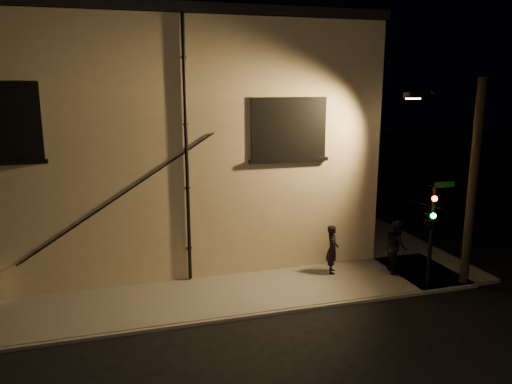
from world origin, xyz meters
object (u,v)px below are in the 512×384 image
object	(u,v)px
pedestrian_a	(332,249)
pedestrian_b	(396,246)
streetlamp_pole	(468,178)
traffic_signal	(429,218)

from	to	relation	value
pedestrian_a	pedestrian_b	size ratio (longest dim) A/B	0.91
pedestrian_a	pedestrian_b	xyz separation A→B (m)	(2.12, -0.55, 0.08)
pedestrian_a	streetlamp_pole	size ratio (longest dim) A/B	0.25
pedestrian_b	streetlamp_pole	distance (m)	3.25
streetlamp_pole	pedestrian_b	bearing A→B (deg)	138.75
pedestrian_a	traffic_signal	bearing A→B (deg)	-112.48
pedestrian_b	streetlamp_pole	xyz separation A→B (m)	(1.53, -1.35, 2.53)
pedestrian_a	pedestrian_b	world-z (taller)	pedestrian_b
pedestrian_a	streetlamp_pole	bearing A→B (deg)	-98.80
pedestrian_a	traffic_signal	world-z (taller)	traffic_signal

